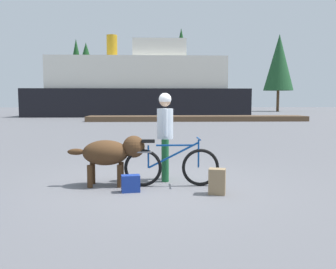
# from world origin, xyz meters

# --- Properties ---
(ground_plane) EXTENTS (160.00, 160.00, 0.00)m
(ground_plane) POSITION_xyz_m (0.00, 0.00, 0.00)
(ground_plane) COLOR slate
(bicycle) EXTENTS (1.78, 0.44, 0.90)m
(bicycle) POSITION_xyz_m (0.38, -0.07, 0.38)
(bicycle) COLOR black
(bicycle) RESTS_ON ground_plane
(person_cyclist) EXTENTS (0.32, 0.53, 1.75)m
(person_cyclist) POSITION_xyz_m (0.28, 0.42, 1.06)
(person_cyclist) COLOR #19592D
(person_cyclist) RESTS_ON ground_plane
(dog) EXTENTS (1.44, 0.55, 0.94)m
(dog) POSITION_xyz_m (-0.73, 0.03, 0.63)
(dog) COLOR #472D19
(dog) RESTS_ON ground_plane
(backpack) EXTENTS (0.32, 0.27, 0.44)m
(backpack) POSITION_xyz_m (1.13, -0.68, 0.22)
(backpack) COLOR #8C7251
(backpack) RESTS_ON ground_plane
(handbag_pannier) EXTENTS (0.34, 0.23, 0.30)m
(handbag_pannier) POSITION_xyz_m (-0.35, -0.46, 0.15)
(handbag_pannier) COLOR navy
(handbag_pannier) RESTS_ON ground_plane
(dock_pier) EXTENTS (17.21, 2.32, 0.40)m
(dock_pier) POSITION_xyz_m (3.53, 21.41, 0.20)
(dock_pier) COLOR brown
(dock_pier) RESTS_ON ground_plane
(ferry_boat) EXTENTS (22.30, 7.22, 8.38)m
(ferry_boat) POSITION_xyz_m (-1.39, 31.19, 2.92)
(ferry_boat) COLOR black
(ferry_boat) RESTS_ON ground_plane
(pine_tree_far_left) EXTENTS (4.33, 4.33, 10.35)m
(pine_tree_far_left) POSITION_xyz_m (-9.98, 48.24, 6.62)
(pine_tree_far_left) COLOR #4C331E
(pine_tree_far_left) RESTS_ON ground_plane
(pine_tree_center) EXTENTS (4.02, 4.02, 12.39)m
(pine_tree_center) POSITION_xyz_m (4.35, 47.35, 7.67)
(pine_tree_center) COLOR #4C331E
(pine_tree_center) RESTS_ON ground_plane
(pine_tree_far_right) EXTENTS (4.38, 4.38, 11.47)m
(pine_tree_far_right) POSITION_xyz_m (18.92, 46.32, 7.29)
(pine_tree_far_right) COLOR #4C331E
(pine_tree_far_right) RESTS_ON ground_plane
(pine_tree_mid_back) EXTENTS (3.41, 3.41, 11.27)m
(pine_tree_mid_back) POSITION_xyz_m (-11.95, 50.64, 6.94)
(pine_tree_mid_back) COLOR #4C331E
(pine_tree_mid_back) RESTS_ON ground_plane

